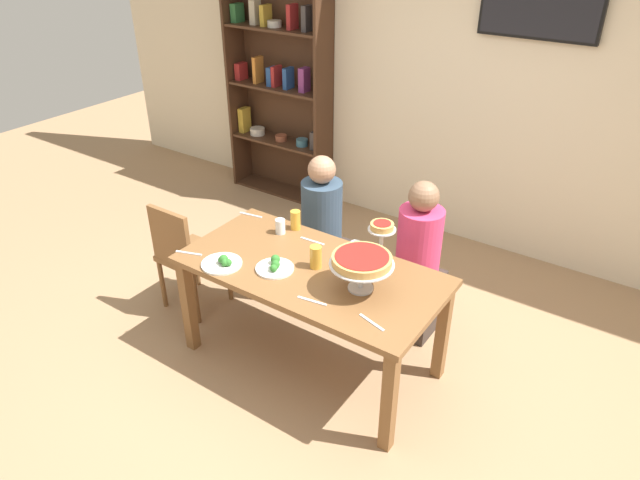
{
  "coord_description": "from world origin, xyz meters",
  "views": [
    {
      "loc": [
        1.7,
        -2.38,
        2.66
      ],
      "look_at": [
        0.0,
        0.1,
        0.89
      ],
      "focal_mm": 32.16,
      "sensor_mm": 36.0,
      "label": 1
    }
  ],
  "objects_px": {
    "chair_head_west": "(185,253)",
    "salad_plate_far_diner": "(223,263)",
    "personal_pizza_stand": "(382,234)",
    "beer_glass_amber_short": "(296,220)",
    "salad_plate_near_diner": "(275,266)",
    "water_glass_clear_near": "(280,226)",
    "beer_glass_amber_tall": "(316,257)",
    "cutlery_knife_far": "(189,253)",
    "cutlery_spare_fork": "(251,215)",
    "television": "(542,1)",
    "cutlery_fork_far": "(312,241)",
    "diner_far_right": "(416,270)",
    "water_glass_clear_far": "(356,249)",
    "diner_far_left": "(322,238)",
    "dining_table": "(311,281)",
    "deep_dish_pizza_stand": "(362,262)",
    "cutlery_fork_near": "(372,322)",
    "bookshelf": "(280,85)",
    "cutlery_knife_near": "(312,301)"
  },
  "relations": [
    {
      "from": "chair_head_west",
      "to": "salad_plate_far_diner",
      "type": "bearing_deg",
      "value": -21.6
    },
    {
      "from": "personal_pizza_stand",
      "to": "beer_glass_amber_short",
      "type": "relative_size",
      "value": 1.94
    },
    {
      "from": "salad_plate_near_diner",
      "to": "water_glass_clear_near",
      "type": "bearing_deg",
      "value": 123.45
    },
    {
      "from": "chair_head_west",
      "to": "beer_glass_amber_tall",
      "type": "distance_m",
      "value": 1.16
    },
    {
      "from": "cutlery_knife_far",
      "to": "cutlery_spare_fork",
      "type": "bearing_deg",
      "value": 72.09
    },
    {
      "from": "television",
      "to": "chair_head_west",
      "type": "distance_m",
      "value": 3.12
    },
    {
      "from": "water_glass_clear_near",
      "to": "cutlery_fork_far",
      "type": "xyz_separation_m",
      "value": [
        0.24,
        0.03,
        -0.05
      ]
    },
    {
      "from": "chair_head_west",
      "to": "beer_glass_amber_tall",
      "type": "xyz_separation_m",
      "value": [
        1.11,
        0.06,
        0.33
      ]
    },
    {
      "from": "diner_far_right",
      "to": "water_glass_clear_far",
      "type": "relative_size",
      "value": 11.45
    },
    {
      "from": "personal_pizza_stand",
      "to": "cutlery_spare_fork",
      "type": "height_order",
      "value": "personal_pizza_stand"
    },
    {
      "from": "diner_far_left",
      "to": "water_glass_clear_near",
      "type": "xyz_separation_m",
      "value": [
        -0.03,
        -0.45,
        0.3
      ]
    },
    {
      "from": "dining_table",
      "to": "diner_far_left",
      "type": "relative_size",
      "value": 1.42
    },
    {
      "from": "salad_plate_near_diner",
      "to": "water_glass_clear_near",
      "type": "relative_size",
      "value": 2.32
    },
    {
      "from": "television",
      "to": "water_glass_clear_near",
      "type": "distance_m",
      "value": 2.45
    },
    {
      "from": "deep_dish_pizza_stand",
      "to": "cutlery_fork_near",
      "type": "distance_m",
      "value": 0.36
    },
    {
      "from": "water_glass_clear_near",
      "to": "water_glass_clear_far",
      "type": "height_order",
      "value": "same"
    },
    {
      "from": "bookshelf",
      "to": "cutlery_knife_near",
      "type": "distance_m",
      "value": 3.06
    },
    {
      "from": "dining_table",
      "to": "beer_glass_amber_tall",
      "type": "height_order",
      "value": "beer_glass_amber_tall"
    },
    {
      "from": "salad_plate_near_diner",
      "to": "water_glass_clear_far",
      "type": "distance_m",
      "value": 0.52
    },
    {
      "from": "beer_glass_amber_tall",
      "to": "cutlery_knife_far",
      "type": "xyz_separation_m",
      "value": [
        -0.76,
        -0.33,
        -0.07
      ]
    },
    {
      "from": "chair_head_west",
      "to": "water_glass_clear_far",
      "type": "xyz_separation_m",
      "value": [
        1.25,
        0.31,
        0.3
      ]
    },
    {
      "from": "diner_far_right",
      "to": "cutlery_knife_far",
      "type": "height_order",
      "value": "diner_far_right"
    },
    {
      "from": "personal_pizza_stand",
      "to": "water_glass_clear_far",
      "type": "xyz_separation_m",
      "value": [
        -0.15,
        -0.05,
        -0.13
      ]
    },
    {
      "from": "personal_pizza_stand",
      "to": "water_glass_clear_far",
      "type": "bearing_deg",
      "value": -161.34
    },
    {
      "from": "bookshelf",
      "to": "water_glass_clear_far",
      "type": "relative_size",
      "value": 22.03
    },
    {
      "from": "television",
      "to": "cutlery_fork_far",
      "type": "distance_m",
      "value": 2.37
    },
    {
      "from": "cutlery_knife_far",
      "to": "chair_head_west",
      "type": "bearing_deg",
      "value": 124.07
    },
    {
      "from": "water_glass_clear_far",
      "to": "cutlery_knife_near",
      "type": "relative_size",
      "value": 0.56
    },
    {
      "from": "cutlery_knife_near",
      "to": "cutlery_fork_far",
      "type": "distance_m",
      "value": 0.66
    },
    {
      "from": "dining_table",
      "to": "bookshelf",
      "type": "xyz_separation_m",
      "value": [
        -1.79,
        2.02,
        0.48
      ]
    },
    {
      "from": "diner_far_right",
      "to": "chair_head_west",
      "type": "xyz_separation_m",
      "value": [
        -1.48,
        -0.73,
        -0.01
      ]
    },
    {
      "from": "dining_table",
      "to": "deep_dish_pizza_stand",
      "type": "height_order",
      "value": "deep_dish_pizza_stand"
    },
    {
      "from": "bookshelf",
      "to": "beer_glass_amber_tall",
      "type": "distance_m",
      "value": 2.71
    },
    {
      "from": "diner_far_right",
      "to": "personal_pizza_stand",
      "type": "xyz_separation_m",
      "value": [
        -0.09,
        -0.38,
        0.43
      ]
    },
    {
      "from": "beer_glass_amber_short",
      "to": "cutlery_knife_far",
      "type": "relative_size",
      "value": 0.75
    },
    {
      "from": "diner_far_right",
      "to": "cutlery_knife_far",
      "type": "bearing_deg",
      "value": -48.45
    },
    {
      "from": "salad_plate_far_diner",
      "to": "cutlery_knife_near",
      "type": "bearing_deg",
      "value": 0.54
    },
    {
      "from": "diner_far_right",
      "to": "beer_glass_amber_short",
      "type": "distance_m",
      "value": 0.9
    },
    {
      "from": "diner_far_left",
      "to": "dining_table",
      "type": "bearing_deg",
      "value": 29.3
    },
    {
      "from": "cutlery_knife_far",
      "to": "cutlery_spare_fork",
      "type": "height_order",
      "value": "same"
    },
    {
      "from": "cutlery_fork_near",
      "to": "personal_pizza_stand",
      "type": "bearing_deg",
      "value": 130.99
    },
    {
      "from": "bookshelf",
      "to": "cutlery_knife_far",
      "type": "relative_size",
      "value": 12.29
    },
    {
      "from": "bookshelf",
      "to": "water_glass_clear_far",
      "type": "distance_m",
      "value": 2.63
    },
    {
      "from": "bookshelf",
      "to": "television",
      "type": "xyz_separation_m",
      "value": [
        2.33,
        0.09,
        0.93
      ]
    },
    {
      "from": "cutlery_fork_far",
      "to": "dining_table",
      "type": "bearing_deg",
      "value": 120.29
    },
    {
      "from": "diner_far_left",
      "to": "cutlery_knife_far",
      "type": "distance_m",
      "value": 1.08
    },
    {
      "from": "personal_pizza_stand",
      "to": "water_glass_clear_far",
      "type": "distance_m",
      "value": 0.2
    },
    {
      "from": "personal_pizza_stand",
      "to": "beer_glass_amber_tall",
      "type": "height_order",
      "value": "personal_pizza_stand"
    },
    {
      "from": "diner_far_left",
      "to": "cutlery_fork_near",
      "type": "distance_m",
      "value": 1.36
    },
    {
      "from": "cutlery_knife_far",
      "to": "personal_pizza_stand",
      "type": "bearing_deg",
      "value": 12.13
    }
  ]
}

